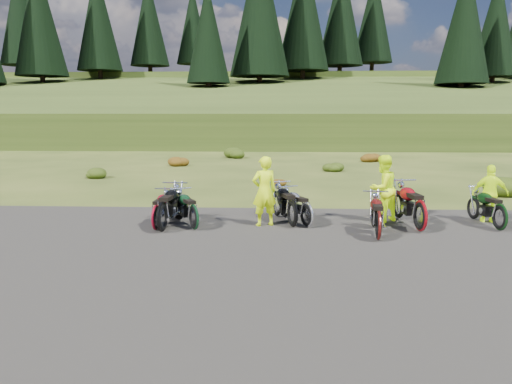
{
  "coord_description": "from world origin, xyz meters",
  "views": [
    {
      "loc": [
        -0.34,
        -11.92,
        3.12
      ],
      "look_at": [
        -0.94,
        1.02,
        1.04
      ],
      "focal_mm": 35.0,
      "sensor_mm": 36.0,
      "label": 1
    }
  ],
  "objects_px": {
    "motorcycle_0": "(163,233)",
    "motorcycle_7": "(499,231)",
    "motorcycle_3": "(306,228)",
    "person_middle": "(264,192)"
  },
  "relations": [
    {
      "from": "motorcycle_3",
      "to": "person_middle",
      "type": "height_order",
      "value": "person_middle"
    },
    {
      "from": "motorcycle_7",
      "to": "person_middle",
      "type": "relative_size",
      "value": 1.05
    },
    {
      "from": "motorcycle_3",
      "to": "person_middle",
      "type": "relative_size",
      "value": 1.01
    },
    {
      "from": "motorcycle_3",
      "to": "motorcycle_0",
      "type": "bearing_deg",
      "value": 73.53
    },
    {
      "from": "motorcycle_3",
      "to": "person_middle",
      "type": "xyz_separation_m",
      "value": [
        -1.16,
        0.13,
        0.96
      ]
    },
    {
      "from": "motorcycle_0",
      "to": "motorcycle_3",
      "type": "height_order",
      "value": "motorcycle_0"
    },
    {
      "from": "motorcycle_0",
      "to": "motorcycle_7",
      "type": "relative_size",
      "value": 1.11
    },
    {
      "from": "motorcycle_3",
      "to": "motorcycle_7",
      "type": "bearing_deg",
      "value": -118.71
    },
    {
      "from": "motorcycle_3",
      "to": "motorcycle_7",
      "type": "distance_m",
      "value": 5.07
    },
    {
      "from": "motorcycle_0",
      "to": "motorcycle_3",
      "type": "relative_size",
      "value": 1.16
    }
  ]
}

